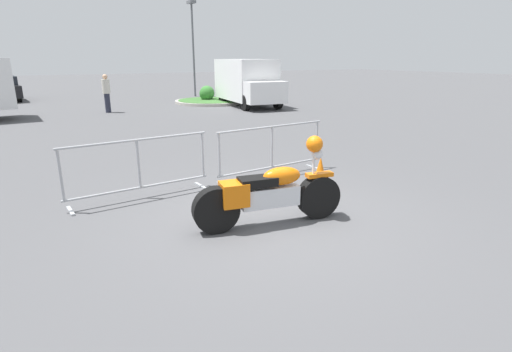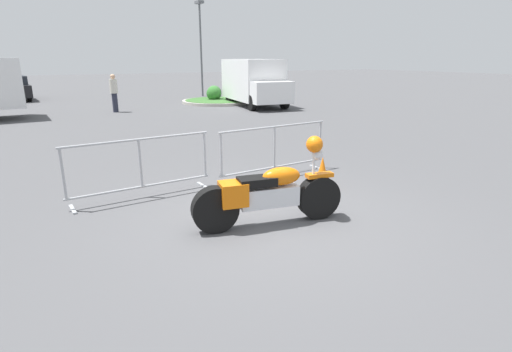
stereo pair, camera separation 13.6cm
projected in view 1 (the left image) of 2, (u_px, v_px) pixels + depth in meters
The scene contains 10 objects.
ground_plane at pixel (272, 220), 6.14m from camera, with size 120.00×120.00×0.00m, color #4C4C4F.
motorcycle at pixel (270, 193), 5.84m from camera, with size 2.29×0.58×1.30m.
crowd_barrier_near at pixel (139, 168), 6.93m from camera, with size 2.58×0.62×1.07m.
crowd_barrier_far at pixel (272, 150), 8.24m from camera, with size 2.58×0.62×1.07m.
delivery_van at pixel (247, 81), 20.31m from camera, with size 2.50×5.19×2.31m.
parked_car_black at pixel (1, 88), 22.75m from camera, with size 2.10×4.25×1.39m.
pedestrian at pixel (106, 92), 17.83m from camera, with size 0.43×0.43×1.69m.
planter_island at pixel (210, 99), 22.07m from camera, with size 3.94×3.94×0.90m.
traffic_cone at pixel (320, 172), 7.68m from camera, with size 0.34×0.34×0.59m.
street_lamp at pixel (193, 35), 24.58m from camera, with size 0.36×0.70×5.68m.
Camera 1 is at (-3.04, -4.81, 2.40)m, focal length 28.00 mm.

